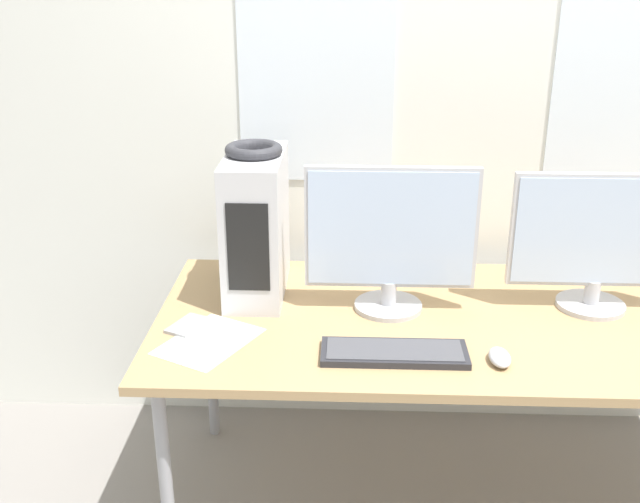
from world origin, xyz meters
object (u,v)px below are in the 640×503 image
object	(u,v)px
headphones	(254,150)
keyboard	(394,353)
pc_tower	(256,225)
monitor_right_near	(600,240)
mouse	(501,357)
cell_phone	(188,325)
monitor_main	(391,238)

from	to	relation	value
headphones	keyboard	xyz separation A→B (m)	(0.44, -0.43, -0.48)
pc_tower	headphones	size ratio (longest dim) A/B	2.56
headphones	keyboard	bearing A→B (deg)	-44.60
monitor_right_near	headphones	bearing A→B (deg)	175.44
mouse	pc_tower	bearing A→B (deg)	148.24
keyboard	cell_phone	xyz separation A→B (m)	(-0.62, 0.16, -0.01)
headphones	monitor_main	bearing A→B (deg)	-15.78
keyboard	cell_phone	world-z (taller)	keyboard
mouse	cell_phone	bearing A→B (deg)	169.04
pc_tower	headphones	world-z (taller)	headphones
monitor_main	cell_phone	world-z (taller)	monitor_main
headphones	monitor_main	world-z (taller)	headphones
keyboard	cell_phone	distance (m)	0.64
headphones	monitor_right_near	world-z (taller)	headphones
pc_tower	cell_phone	size ratio (longest dim) A/B	3.00
monitor_main	keyboard	distance (m)	0.39
mouse	cell_phone	xyz separation A→B (m)	(-0.92, 0.18, -0.01)
pc_tower	mouse	size ratio (longest dim) A/B	4.28
mouse	cell_phone	world-z (taller)	mouse
headphones	monitor_right_near	xyz separation A→B (m)	(1.09, -0.09, -0.26)
mouse	headphones	bearing A→B (deg)	148.20
monitor_main	pc_tower	bearing A→B (deg)	164.32
headphones	cell_phone	size ratio (longest dim) A/B	1.17
headphones	monitor_right_near	bearing A→B (deg)	-4.56
headphones	monitor_main	xyz separation A→B (m)	(0.44, -0.12, -0.24)
monitor_right_near	cell_phone	xyz separation A→B (m)	(-1.27, -0.19, -0.23)
monitor_main	cell_phone	xyz separation A→B (m)	(-0.62, -0.15, -0.24)
headphones	mouse	size ratio (longest dim) A/B	1.67
monitor_main	monitor_right_near	xyz separation A→B (m)	(0.65, 0.04, -0.01)
mouse	monitor_right_near	bearing A→B (deg)	46.22
mouse	monitor_main	bearing A→B (deg)	132.06
monitor_main	keyboard	bearing A→B (deg)	-89.28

